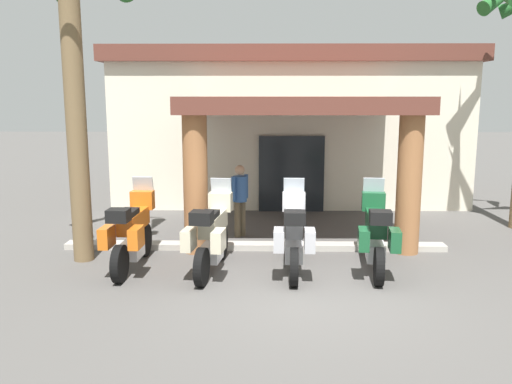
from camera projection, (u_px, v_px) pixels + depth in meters
The scene contains 9 objects.
ground_plane at pixel (308, 293), 8.67m from camera, with size 80.00×80.00×0.00m, color #514F4C.
motel_building at pixel (287, 123), 17.38m from camera, with size 10.60×10.86×4.53m.
motorcycle_orange at pixel (132, 232), 9.79m from camera, with size 0.72×2.21×1.61m.
motorcycle_cream at pixel (212, 235), 9.61m from camera, with size 0.78×2.21×1.61m.
motorcycle_silver at pixel (294, 234), 9.62m from camera, with size 0.72×2.21×1.61m.
motorcycle_green at pixel (376, 234), 9.64m from camera, with size 0.76×2.21×1.61m.
pedestrian at pixel (240, 196), 12.04m from camera, with size 0.36×0.44×1.64m.
palm_tree_roadside at pixel (71, 29), 9.70m from camera, with size 2.49×2.62×6.26m.
curb_strip at pixel (255, 246), 11.18m from camera, with size 7.96×0.36×0.12m, color #ADA89E.
Camera 1 is at (-0.67, -8.25, 3.16)m, focal length 37.33 mm.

